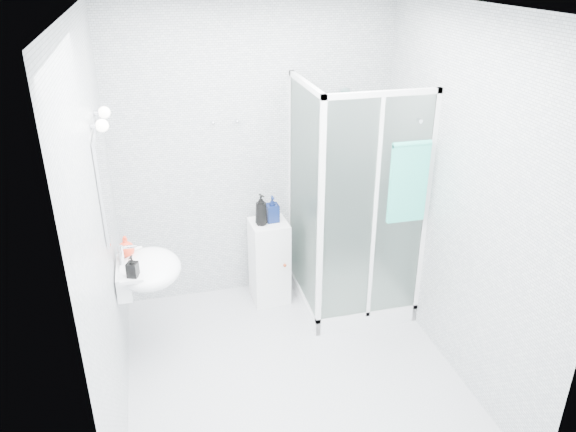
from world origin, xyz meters
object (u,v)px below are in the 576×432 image
object	(u,v)px
shower_enclosure	(346,262)
shampoo_bottle_a	(261,210)
wall_basin	(146,270)
soap_dispenser_black	(132,266)
soap_dispenser_orange	(126,246)
storage_cabinet	(269,261)
hand_towel	(409,180)
shampoo_bottle_b	(272,209)

from	to	relation	value
shower_enclosure	shampoo_bottle_a	bearing A→B (deg)	158.38
wall_basin	soap_dispenser_black	size ratio (longest dim) A/B	3.56
shower_enclosure	soap_dispenser_orange	xyz separation A→B (m)	(-1.78, -0.20, 0.49)
storage_cabinet	shampoo_bottle_a	xyz separation A→B (m)	(-0.07, -0.02, 0.52)
storage_cabinet	hand_towel	size ratio (longest dim) A/B	1.20
shampoo_bottle_b	soap_dispenser_black	world-z (taller)	soap_dispenser_black
shower_enclosure	wall_basin	world-z (taller)	shower_enclosure
hand_towel	storage_cabinet	bearing A→B (deg)	143.38
wall_basin	soap_dispenser_orange	bearing A→B (deg)	135.96
storage_cabinet	soap_dispenser_orange	size ratio (longest dim) A/B	4.91
storage_cabinet	shampoo_bottle_b	bearing A→B (deg)	26.21
shampoo_bottle_a	shampoo_bottle_b	distance (m)	0.11
shampoo_bottle_b	wall_basin	bearing A→B (deg)	-149.97
hand_towel	shampoo_bottle_a	world-z (taller)	hand_towel
hand_towel	soap_dispenser_orange	bearing A→B (deg)	174.41
shampoo_bottle_b	soap_dispenser_black	distance (m)	1.42
storage_cabinet	soap_dispenser_orange	distance (m)	1.38
hand_towel	soap_dispenser_black	world-z (taller)	hand_towel
hand_towel	shampoo_bottle_b	bearing A→B (deg)	141.40
storage_cabinet	hand_towel	world-z (taller)	hand_towel
shampoo_bottle_b	soap_dispenser_black	xyz separation A→B (m)	(-1.16, -0.81, 0.06)
storage_cabinet	soap_dispenser_orange	world-z (taller)	soap_dispenser_orange
shampoo_bottle_b	soap_dispenser_orange	distance (m)	1.31
hand_towel	soap_dispenser_black	xyz separation A→B (m)	(-2.05, -0.10, -0.39)
soap_dispenser_orange	shower_enclosure	bearing A→B (deg)	6.29
shower_enclosure	shampoo_bottle_a	xyz separation A→B (m)	(-0.68, 0.27, 0.46)
shower_enclosure	wall_basin	distance (m)	1.72
soap_dispenser_orange	shampoo_bottle_b	bearing A→B (deg)	22.73
shampoo_bottle_a	soap_dispenser_black	xyz separation A→B (m)	(-1.05, -0.78, 0.04)
hand_towel	soap_dispenser_orange	size ratio (longest dim) A/B	4.09
soap_dispenser_black	shampoo_bottle_b	bearing A→B (deg)	35.10
wall_basin	soap_dispenser_orange	world-z (taller)	soap_dispenser_orange
hand_towel	shampoo_bottle_a	bearing A→B (deg)	146.01
wall_basin	storage_cabinet	distance (m)	1.27
hand_towel	soap_dispenser_black	bearing A→B (deg)	-177.07
soap_dispenser_orange	soap_dispenser_black	xyz separation A→B (m)	(0.05, -0.31, 0.00)
soap_dispenser_black	wall_basin	bearing A→B (deg)	67.59
soap_dispenser_orange	hand_towel	bearing A→B (deg)	-5.59
wall_basin	shampoo_bottle_a	bearing A→B (deg)	30.99
storage_cabinet	soap_dispenser_black	size ratio (longest dim) A/B	4.87
wall_basin	soap_dispenser_black	xyz separation A→B (m)	(-0.08, -0.19, 0.14)
shampoo_bottle_a	wall_basin	bearing A→B (deg)	-149.01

